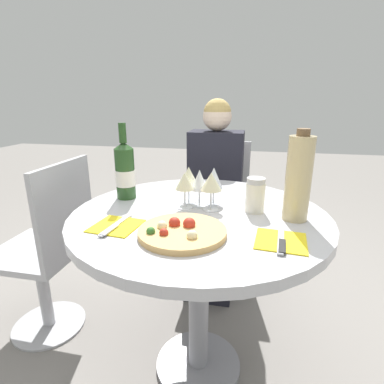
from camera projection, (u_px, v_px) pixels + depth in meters
The scene contains 16 objects.
ground_plane at pixel (198, 366), 1.37m from camera, with size 12.00×12.00×0.00m, color gray.
dining_table at pixel (199, 240), 1.18m from camera, with size 0.97×0.97×0.75m.
chair_behind_diner at pixel (216, 212), 2.01m from camera, with size 0.41×0.41×0.90m.
seated_diner at pixel (213, 208), 1.85m from camera, with size 0.33×0.43×1.17m.
chair_empty_side at pixel (49, 253), 1.47m from camera, with size 0.41×0.41×0.90m.
pizza_large at pixel (182, 231), 0.95m from camera, with size 0.28×0.28×0.05m.
wine_bottle at pixel (125, 171), 1.27m from camera, with size 0.08×0.08×0.32m.
tall_carafe at pixel (299, 179), 1.02m from camera, with size 0.09×0.09×0.32m.
sugar_shaker at pixel (255, 195), 1.12m from camera, with size 0.07×0.07×0.13m.
wine_glass_front_left at pixel (185, 182), 1.15m from camera, with size 0.07×0.07×0.14m.
wine_glass_front_right at pixel (211, 182), 1.13m from camera, with size 0.08×0.08×0.15m.
wine_glass_back_left at pixel (189, 176), 1.22m from camera, with size 0.07×0.07×0.15m.
wine_glass_back_right at pixel (214, 178), 1.20m from camera, with size 0.07×0.07×0.15m.
wine_glass_center at pixel (200, 181), 1.18m from camera, with size 0.07×0.07×0.15m.
place_setting_left at pixel (116, 226), 1.01m from camera, with size 0.16×0.19×0.01m.
place_setting_right at pixel (281, 241), 0.90m from camera, with size 0.16×0.19×0.01m.
Camera 1 is at (0.19, -1.05, 1.17)m, focal length 28.00 mm.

